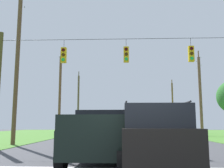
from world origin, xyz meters
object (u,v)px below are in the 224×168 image
overhead_signal_span (125,82)px  utility_pole_distant_right (78,102)px  utility_pole_mid_right (200,94)px  utility_pole_far_left (60,94)px  suv_black (153,136)px  pickup_truck (101,137)px  utility_pole_far_right (173,105)px  distant_car_crossing_white (123,129)px  utility_pole_mid_left (17,67)px

overhead_signal_span → utility_pole_distant_right: (-8.01, 31.10, 1.39)m
utility_pole_mid_right → utility_pole_far_left: bearing=174.5°
suv_black → utility_pole_distant_right: utility_pole_distant_right is taller
overhead_signal_span → pickup_truck: bearing=-99.9°
suv_black → utility_pole_far_right: (7.81, 37.72, 3.53)m
utility_pole_far_left → pickup_truck: bearing=-72.7°
suv_black → utility_pole_far_right: bearing=78.3°
distant_car_crossing_white → utility_pole_mid_right: size_ratio=0.43×
distant_car_crossing_white → utility_pole_far_right: size_ratio=0.48×
pickup_truck → suv_black: size_ratio=1.13×
overhead_signal_span → distant_car_crossing_white: (-0.09, 14.65, -3.08)m
suv_black → utility_pole_mid_right: (8.29, 22.84, 3.88)m
overhead_signal_span → utility_pole_mid_right: 18.33m
distant_car_crossing_white → utility_pole_mid_right: (9.19, 1.23, 4.15)m
suv_black → distant_car_crossing_white: bearing=92.4°
overhead_signal_span → utility_pole_far_right: size_ratio=1.71×
utility_pole_mid_right → suv_black: bearing=-109.9°
utility_pole_far_left → utility_pole_distant_right: (0.09, 13.57, 0.06)m
utility_pole_distant_right → overhead_signal_span: bearing=-75.6°
pickup_truck → utility_pole_far_right: size_ratio=0.60×
overhead_signal_span → distant_car_crossing_white: size_ratio=3.57×
distant_car_crossing_white → overhead_signal_span: bearing=-89.7°
utility_pole_mid_right → distant_car_crossing_white: bearing=-172.4°
pickup_truck → utility_pole_mid_right: size_ratio=0.54×
distant_car_crossing_white → utility_pole_distant_right: utility_pole_distant_right is taller
utility_pole_mid_left → utility_pole_far_left: size_ratio=1.03×
pickup_truck → suv_black: bearing=-41.6°
utility_pole_mid_left → utility_pole_far_left: utility_pole_mid_left is taller
overhead_signal_span → suv_black: size_ratio=3.24×
pickup_truck → utility_pole_far_right: (9.57, 36.17, 3.62)m
distant_car_crossing_white → utility_pole_mid_left: (-7.54, -12.07, 4.67)m
suv_black → overhead_signal_span: bearing=96.7°
pickup_truck → distant_car_crossing_white: size_ratio=1.25×
utility_pole_mid_right → utility_pole_far_right: bearing=91.8°
pickup_truck → suv_black: (1.75, -1.55, 0.09)m
distant_car_crossing_white → utility_pole_far_left: (-8.01, 2.88, 4.40)m
suv_black → utility_pole_far_left: (-8.91, 24.49, 4.13)m
distant_car_crossing_white → utility_pole_distant_right: (-7.92, 16.45, 4.47)m
utility_pole_mid_right → utility_pole_mid_left: utility_pole_mid_left is taller
pickup_truck → distant_car_crossing_white: bearing=87.6°
distant_car_crossing_white → utility_pole_mid_right: 10.16m
utility_pole_mid_left → utility_pole_distant_right: size_ratio=1.04×
distant_car_crossing_white → utility_pole_far_left: size_ratio=0.40×
utility_pole_far_right → suv_black: bearing=-101.7°
utility_pole_mid_left → utility_pole_far_left: bearing=91.8°
distant_car_crossing_white → utility_pole_mid_right: utility_pole_mid_right is taller
utility_pole_distant_right → pickup_truck: bearing=-79.0°
utility_pole_far_left → utility_pole_distant_right: utility_pole_far_left is taller
suv_black → utility_pole_far_right: 38.68m
utility_pole_mid_right → utility_pole_mid_left: 21.38m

